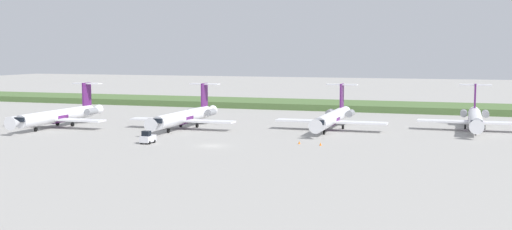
# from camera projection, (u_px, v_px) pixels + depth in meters

# --- Properties ---
(ground_plane) EXTENTS (500.00, 500.00, 0.00)m
(ground_plane) POSITION_uv_depth(u_px,v_px,m) (265.00, 126.00, 136.17)
(ground_plane) COLOR #9E9B96
(grass_berm) EXTENTS (320.00, 20.00, 1.72)m
(grass_berm) POSITION_uv_depth(u_px,v_px,m) (313.00, 105.00, 180.23)
(grass_berm) COLOR #4C6B38
(grass_berm) RESTS_ON ground
(regional_jet_second) EXTENTS (22.81, 31.00, 9.00)m
(regional_jet_second) POSITION_uv_depth(u_px,v_px,m) (60.00, 115.00, 134.23)
(regional_jet_second) COLOR white
(regional_jet_second) RESTS_ON ground
(regional_jet_third) EXTENTS (22.81, 31.00, 9.00)m
(regional_jet_third) POSITION_uv_depth(u_px,v_px,m) (185.00, 116.00, 132.10)
(regional_jet_third) COLOR white
(regional_jet_third) RESTS_ON ground
(regional_jet_fourth) EXTENTS (22.81, 31.00, 9.00)m
(regional_jet_fourth) POSITION_uv_depth(u_px,v_px,m) (332.00, 117.00, 129.70)
(regional_jet_fourth) COLOR white
(regional_jet_fourth) RESTS_ON ground
(regional_jet_fifth) EXTENTS (22.81, 31.00, 9.00)m
(regional_jet_fifth) POSITION_uv_depth(u_px,v_px,m) (475.00, 118.00, 128.82)
(regional_jet_fifth) COLOR white
(regional_jet_fifth) RESTS_ON ground
(baggage_tug) EXTENTS (1.72, 3.20, 2.30)m
(baggage_tug) POSITION_uv_depth(u_px,v_px,m) (148.00, 138.00, 110.52)
(baggage_tug) COLOR silver
(baggage_tug) RESTS_ON ground
(safety_cone_front_marker) EXTENTS (0.44, 0.44, 0.55)m
(safety_cone_front_marker) POSITION_uv_depth(u_px,v_px,m) (299.00, 142.00, 110.00)
(safety_cone_front_marker) COLOR orange
(safety_cone_front_marker) RESTS_ON ground
(safety_cone_mid_marker) EXTENTS (0.44, 0.44, 0.55)m
(safety_cone_mid_marker) POSITION_uv_depth(u_px,v_px,m) (320.00, 144.00, 108.12)
(safety_cone_mid_marker) COLOR orange
(safety_cone_mid_marker) RESTS_ON ground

